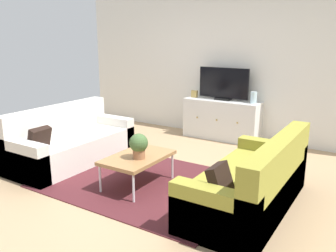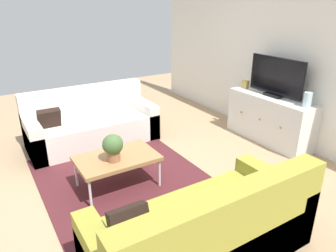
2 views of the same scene
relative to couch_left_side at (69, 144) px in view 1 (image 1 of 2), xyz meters
name	(u,v)px [view 1 (image 1 of 2)]	position (x,y,z in m)	size (l,w,h in m)	color
ground_plane	(151,179)	(1.44, 0.10, -0.28)	(10.00, 10.00, 0.00)	tan
wall_back	(231,64)	(1.44, 2.65, 1.07)	(6.40, 0.12, 2.70)	silver
area_rug	(145,182)	(1.44, -0.05, -0.27)	(2.50, 1.90, 0.01)	#4C1E23
couch_left_side	(69,144)	(0.00, 0.00, 0.00)	(0.84, 1.89, 0.83)	silver
couch_right_side	(255,186)	(2.88, 0.00, 0.00)	(0.84, 1.89, 0.83)	olive
coffee_table	(138,158)	(1.42, -0.16, 0.09)	(0.59, 0.91, 0.40)	#A37547
potted_plant	(139,145)	(1.49, -0.23, 0.29)	(0.23, 0.23, 0.31)	#936042
tv_console	(222,119)	(1.43, 2.37, 0.08)	(1.39, 0.47, 0.72)	silver
flat_screen_tv	(224,84)	(1.43, 2.39, 0.73)	(0.93, 0.16, 0.58)	black
glass_vase	(254,98)	(2.00, 2.37, 0.54)	(0.11, 0.11, 0.20)	silver
mantel_clock	(195,94)	(0.85, 2.37, 0.51)	(0.11, 0.07, 0.13)	tan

